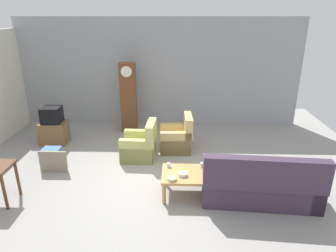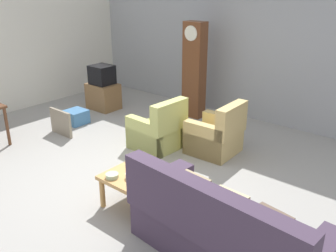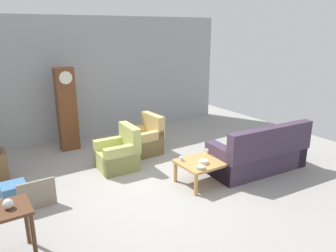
{
  "view_description": "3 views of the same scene",
  "coord_description": "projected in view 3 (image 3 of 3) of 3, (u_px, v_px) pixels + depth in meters",
  "views": [
    {
      "loc": [
        0.56,
        -5.45,
        3.32
      ],
      "look_at": [
        0.36,
        0.79,
        0.95
      ],
      "focal_mm": 32.29,
      "sensor_mm": 36.0,
      "label": 1
    },
    {
      "loc": [
        3.7,
        -3.41,
        2.81
      ],
      "look_at": [
        0.32,
        0.61,
        0.73
      ],
      "focal_mm": 39.92,
      "sensor_mm": 36.0,
      "label": 2
    },
    {
      "loc": [
        -2.98,
        -4.88,
        2.91
      ],
      "look_at": [
        0.63,
        0.61,
        0.91
      ],
      "focal_mm": 34.87,
      "sensor_mm": 36.0,
      "label": 3
    }
  ],
  "objects": [
    {
      "name": "ground_plane",
      "position": [
        158.0,
        184.0,
        6.31
      ],
      "size": [
        10.4,
        10.4,
        0.0
      ],
      "primitive_type": "plane",
      "color": "#999691"
    },
    {
      "name": "garage_door_wall",
      "position": [
        87.0,
        78.0,
        8.72
      ],
      "size": [
        8.4,
        0.16,
        3.2
      ],
      "primitive_type": "cube",
      "color": "#9EA0A5",
      "rests_on": "ground_plane"
    },
    {
      "name": "couch_floral",
      "position": [
        259.0,
        155.0,
        6.81
      ],
      "size": [
        2.16,
        1.03,
        1.04
      ],
      "color": "#423347",
      "rests_on": "ground_plane"
    },
    {
      "name": "armchair_olive_near",
      "position": [
        119.0,
        155.0,
        6.93
      ],
      "size": [
        0.82,
        0.79,
        0.92
      ],
      "color": "#B7BC66",
      "rests_on": "ground_plane"
    },
    {
      "name": "armchair_olive_far",
      "position": [
        144.0,
        141.0,
        7.79
      ],
      "size": [
        0.82,
        0.79,
        0.92
      ],
      "color": "tan",
      "rests_on": "ground_plane"
    },
    {
      "name": "coffee_table_wood",
      "position": [
        203.0,
        164.0,
        6.26
      ],
      "size": [
        0.96,
        0.76,
        0.46
      ],
      "color": "tan",
      "rests_on": "ground_plane"
    },
    {
      "name": "grandfather_clock",
      "position": [
        67.0,
        109.0,
        7.85
      ],
      "size": [
        0.44,
        0.3,
        2.01
      ],
      "color": "brown",
      "rests_on": "ground_plane"
    },
    {
      "name": "framed_picture_leaning",
      "position": [
        37.0,
        195.0,
        5.4
      ],
      "size": [
        0.6,
        0.05,
        0.5
      ],
      "primitive_type": "cube",
      "color": "gray",
      "rests_on": "ground_plane"
    },
    {
      "name": "storage_box_blue",
      "position": [
        14.0,
        191.0,
        5.73
      ],
      "size": [
        0.41,
        0.4,
        0.28
      ],
      "primitive_type": "cube",
      "color": "teal",
      "rests_on": "ground_plane"
    },
    {
      "name": "glass_dome_cloche",
      "position": [
        8.0,
        204.0,
        4.03
      ],
      "size": [
        0.13,
        0.13,
        0.13
      ],
      "primitive_type": "sphere",
      "color": "silver",
      "rests_on": "console_table_dark"
    },
    {
      "name": "cup_white_porcelain",
      "position": [
        207.0,
        151.0,
        6.6
      ],
      "size": [
        0.09,
        0.09,
        0.09
      ],
      "primitive_type": "cylinder",
      "color": "white",
      "rests_on": "coffee_table_wood"
    },
    {
      "name": "cup_blue_rimmed",
      "position": [
        181.0,
        159.0,
        6.23
      ],
      "size": [
        0.08,
        0.08,
        0.08
      ],
      "primitive_type": "cylinder",
      "color": "silver",
      "rests_on": "coffee_table_wood"
    },
    {
      "name": "bowl_white_stacked",
      "position": [
        204.0,
        162.0,
        6.11
      ],
      "size": [
        0.17,
        0.17,
        0.07
      ],
      "primitive_type": "cylinder",
      "color": "white",
      "rests_on": "coffee_table_wood"
    },
    {
      "name": "bowl_shallow_green",
      "position": [
        200.0,
        167.0,
        5.88
      ],
      "size": [
        0.17,
        0.17,
        0.05
      ],
      "primitive_type": "cylinder",
      "color": "#B2C69E",
      "rests_on": "coffee_table_wood"
    }
  ]
}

